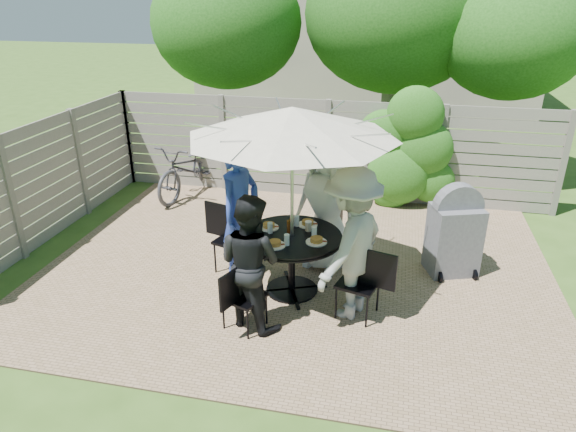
% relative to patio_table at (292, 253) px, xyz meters
% --- Properties ---
extents(backyard_envelope, '(60.00, 60.00, 5.00)m').
position_rel_patio_table_xyz_m(backyard_envelope, '(0.03, 10.70, 2.03)').
color(backyard_envelope, '#335119').
rests_on(backyard_envelope, ground).
extents(patio_table, '(1.64, 1.64, 0.82)m').
position_rel_patio_table_xyz_m(patio_table, '(0.00, 0.00, 0.00)').
color(patio_table, black).
rests_on(patio_table, ground).
extents(umbrella, '(3.26, 3.26, 2.42)m').
position_rel_patio_table_xyz_m(umbrella, '(-0.00, -0.00, 1.67)').
color(umbrella, silver).
rests_on(umbrella, ground).
extents(chair_back, '(0.53, 0.69, 0.90)m').
position_rel_patio_table_xyz_m(chair_back, '(0.37, 0.89, -0.30)').
color(chair_back, black).
rests_on(chair_back, ground).
extents(person_back, '(1.09, 0.91, 1.90)m').
position_rel_patio_table_xyz_m(person_back, '(0.32, 0.77, 0.38)').
color(person_back, silver).
rests_on(person_back, ground).
extents(chair_left, '(0.74, 0.58, 0.97)m').
position_rel_patio_table_xyz_m(chair_left, '(-0.89, 0.37, -0.28)').
color(chair_left, black).
rests_on(chair_left, ground).
extents(person_left, '(0.67, 0.79, 1.85)m').
position_rel_patio_table_xyz_m(person_left, '(-0.77, 0.32, 0.35)').
color(person_left, '#263EA5').
rests_on(person_left, ground).
extents(chair_front, '(0.53, 0.65, 0.85)m').
position_rel_patio_table_xyz_m(chair_front, '(-0.37, -0.89, -0.32)').
color(chair_front, black).
rests_on(chair_front, ground).
extents(person_front, '(0.96, 0.87, 1.62)m').
position_rel_patio_table_xyz_m(person_front, '(-0.32, -0.77, 0.24)').
color(person_front, black).
rests_on(person_front, ground).
extents(chair_right, '(0.71, 0.55, 0.92)m').
position_rel_patio_table_xyz_m(chair_right, '(0.89, -0.37, -0.29)').
color(chair_right, black).
rests_on(chair_right, ground).
extents(person_right, '(1.10, 1.38, 1.86)m').
position_rel_patio_table_xyz_m(person_right, '(0.77, -0.32, 0.36)').
color(person_right, '#989893').
rests_on(person_right, ground).
extents(plate_back, '(0.26, 0.26, 0.06)m').
position_rel_patio_table_xyz_m(plate_back, '(0.14, 0.33, 0.27)').
color(plate_back, white).
rests_on(plate_back, patio_table).
extents(plate_left, '(0.26, 0.26, 0.06)m').
position_rel_patio_table_xyz_m(plate_left, '(-0.33, 0.14, 0.27)').
color(plate_left, white).
rests_on(plate_left, patio_table).
extents(plate_front, '(0.26, 0.26, 0.06)m').
position_rel_patio_table_xyz_m(plate_front, '(-0.14, -0.33, 0.27)').
color(plate_front, white).
rests_on(plate_front, patio_table).
extents(plate_right, '(0.26, 0.26, 0.06)m').
position_rel_patio_table_xyz_m(plate_right, '(0.33, -0.14, 0.27)').
color(plate_right, white).
rests_on(plate_right, patio_table).
extents(glass_back, '(0.07, 0.07, 0.14)m').
position_rel_patio_table_xyz_m(glass_back, '(0.00, 0.28, 0.32)').
color(glass_back, silver).
rests_on(glass_back, patio_table).
extents(glass_left, '(0.07, 0.07, 0.14)m').
position_rel_patio_table_xyz_m(glass_left, '(-0.28, 0.00, 0.32)').
color(glass_left, silver).
rests_on(glass_left, patio_table).
extents(glass_front, '(0.07, 0.07, 0.14)m').
position_rel_patio_table_xyz_m(glass_front, '(-0.00, -0.28, 0.32)').
color(glass_front, silver).
rests_on(glass_front, patio_table).
extents(glass_right, '(0.07, 0.07, 0.14)m').
position_rel_patio_table_xyz_m(glass_right, '(0.28, -0.00, 0.32)').
color(glass_right, silver).
rests_on(glass_right, patio_table).
extents(syrup_jug, '(0.09, 0.09, 0.16)m').
position_rel_patio_table_xyz_m(syrup_jug, '(-0.04, 0.07, 0.33)').
color(syrup_jug, '#59280C').
rests_on(syrup_jug, patio_table).
extents(coffee_cup, '(0.08, 0.08, 0.12)m').
position_rel_patio_table_xyz_m(coffee_cup, '(0.18, 0.16, 0.31)').
color(coffee_cup, '#C6B293').
rests_on(coffee_cup, patio_table).
extents(bicycle, '(1.04, 2.08, 1.04)m').
position_rel_patio_table_xyz_m(bicycle, '(-2.62, 3.01, -0.05)').
color(bicycle, '#333338').
rests_on(bicycle, ground).
extents(bbq_grill, '(0.76, 0.67, 1.30)m').
position_rel_patio_table_xyz_m(bbq_grill, '(2.05, 0.97, 0.02)').
color(bbq_grill, slate).
rests_on(bbq_grill, ground).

